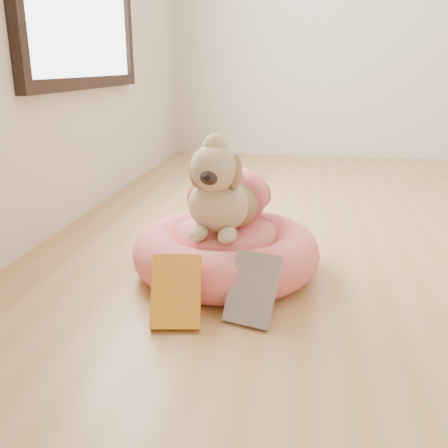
# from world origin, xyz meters

# --- Properties ---
(pet_bed) EXTENTS (0.70, 0.70, 0.18)m
(pet_bed) POSITION_xyz_m (-1.13, -0.40, 0.09)
(pet_bed) COLOR #EF685D
(pet_bed) RESTS_ON floor
(dog) EXTENTS (0.39, 0.53, 0.37)m
(dog) POSITION_xyz_m (-1.14, -0.39, 0.36)
(dog) COLOR brown
(dog) RESTS_ON pet_bed
(book_yellow) EXTENTS (0.17, 0.18, 0.20)m
(book_yellow) POSITION_xyz_m (-1.22, -0.80, 0.10)
(book_yellow) COLOR yellow
(book_yellow) RESTS_ON floor
(book_white) EXTENTS (0.18, 0.17, 0.20)m
(book_white) POSITION_xyz_m (-1.00, -0.75, 0.10)
(book_white) COLOR white
(book_white) RESTS_ON floor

